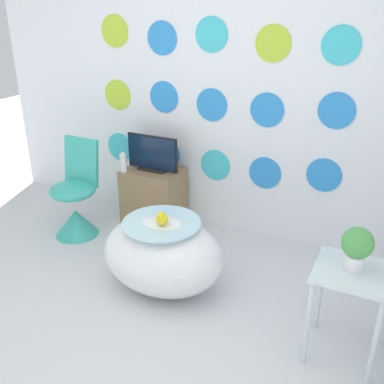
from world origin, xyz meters
name	(u,v)px	position (x,y,z in m)	size (l,w,h in m)	color
ground_plane	(63,375)	(0.00, 0.00, 0.00)	(12.00, 12.00, 0.00)	silver
wall_back_dotted	(215,82)	(0.00, 2.07, 1.30)	(4.44, 0.05, 2.60)	white
bathtub	(163,254)	(0.09, 0.97, 0.28)	(0.88, 0.66, 0.55)	white
rubber_duck	(162,218)	(0.13, 0.92, 0.60)	(0.08, 0.09, 0.10)	yellow
chair	(75,206)	(-0.98, 1.34, 0.27)	(0.40, 0.40, 0.84)	#38B2A3
tv_cabinet	(154,196)	(-0.49, 1.83, 0.26)	(0.51, 0.38, 0.52)	#8E704C
tv	(152,155)	(-0.49, 1.83, 0.66)	(0.49, 0.12, 0.32)	black
vase	(123,163)	(-0.70, 1.69, 0.60)	(0.06, 0.06, 0.18)	white
side_table	(350,289)	(1.36, 0.87, 0.46)	(0.40, 0.39, 0.58)	silver
potted_plant_left	(357,246)	(1.36, 0.87, 0.73)	(0.17, 0.17, 0.26)	white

